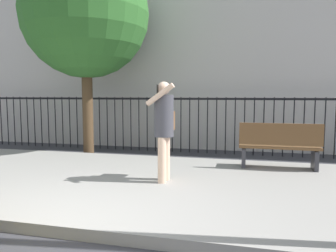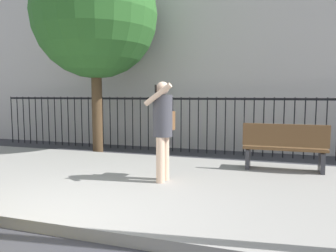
% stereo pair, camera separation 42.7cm
% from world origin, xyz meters
% --- Properties ---
extents(ground_plane, '(60.00, 60.00, 0.00)m').
position_xyz_m(ground_plane, '(0.00, 0.00, 0.00)').
color(ground_plane, '#333338').
extents(sidewalk, '(28.00, 4.40, 0.15)m').
position_xyz_m(sidewalk, '(0.00, 2.20, 0.07)').
color(sidewalk, gray).
rests_on(sidewalk, ground).
extents(building_facade, '(28.00, 4.00, 9.49)m').
position_xyz_m(building_facade, '(0.00, 8.50, 4.75)').
color(building_facade, '#BCB7B2').
rests_on(building_facade, ground).
extents(iron_fence, '(12.03, 0.04, 1.60)m').
position_xyz_m(iron_fence, '(0.00, 5.90, 1.02)').
color(iron_fence, black).
rests_on(iron_fence, ground).
extents(pedestrian_on_phone, '(0.51, 0.67, 1.74)m').
position_xyz_m(pedestrian_on_phone, '(0.83, 2.21, 1.16)').
color(pedestrian_on_phone, beige).
rests_on(pedestrian_on_phone, sidewalk).
extents(street_bench, '(1.60, 0.45, 0.95)m').
position_xyz_m(street_bench, '(2.88, 3.65, 0.65)').
color(street_bench, brown).
rests_on(street_bench, sidewalk).
extents(street_tree_near, '(3.39, 3.39, 5.50)m').
position_xyz_m(street_tree_near, '(-2.02, 4.86, 3.79)').
color(street_tree_near, '#4C3823').
rests_on(street_tree_near, ground).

